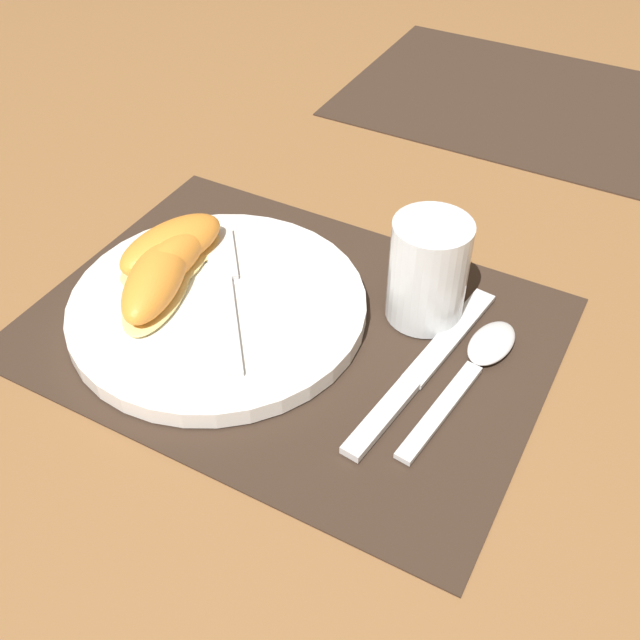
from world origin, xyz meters
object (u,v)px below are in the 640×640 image
Objects in this scene: juice_glass at (427,276)px; knife at (421,370)px; citrus_wedge_2 at (156,280)px; citrus_wedge_0 at (172,247)px; fork at (225,285)px; plate at (218,307)px; spoon at (479,360)px; citrus_wedge_1 at (169,264)px.

knife is (0.03, -0.07, -0.04)m from juice_glass.
juice_glass is 0.74× the size of citrus_wedge_2.
citrus_wedge_0 is at bearing 111.04° from citrus_wedge_2.
juice_glass is at bearing 23.19° from fork.
plate is 2.12× the size of citrus_wedge_0.
juice_glass is 0.58× the size of fork.
plate is at bearing -167.14° from spoon.
citrus_wedge_0 reaches higher than plate.
plate is 2.61× the size of citrus_wedge_1.
spoon is at bearing -29.69° from juice_glass.
knife is 1.26× the size of spoon.
knife is 2.23× the size of citrus_wedge_1.
knife is at bearing -1.96° from citrus_wedge_0.
fork is at bearing -179.71° from knife.
plate is 0.06m from citrus_wedge_2.
citrus_wedge_1 reaches higher than knife.
citrus_wedge_0 is 0.03m from citrus_wedge_1.
plate is 0.02m from fork.
citrus_wedge_2 reaches higher than fork.
juice_glass is 0.24m from citrus_wedge_2.
plate reaches higher than spoon.
citrus_wedge_2 is (-0.21, -0.11, -0.01)m from juice_glass.
citrus_wedge_1 reaches higher than spoon.
citrus_wedge_2 is at bearing -79.31° from citrus_wedge_1.
spoon is at bearing 8.25° from fork.
knife is (0.19, 0.02, -0.01)m from plate.
spoon is (0.04, 0.03, 0.00)m from knife.
knife is 1.81× the size of citrus_wedge_0.
juice_glass is 0.54× the size of spoon.
spoon is at bearing 12.86° from plate.
citrus_wedge_1 is (-0.22, -0.08, -0.01)m from juice_glass.
citrus_wedge_2 is (0.00, -0.02, 0.00)m from citrus_wedge_1.
citrus_wedge_0 and citrus_wedge_2 have the same top height.
spoon is (0.23, 0.05, -0.00)m from plate.
knife is 0.24m from citrus_wedge_1.
citrus_wedge_0 is at bearing 178.04° from knife.
knife is at bearing -139.47° from spoon.
citrus_wedge_2 reaches higher than plate.
spoon is 1.77× the size of citrus_wedge_1.
juice_glass reaches higher than citrus_wedge_1.
citrus_wedge_2 is (-0.05, -0.04, 0.01)m from fork.
plate is at bearing -151.07° from juice_glass.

